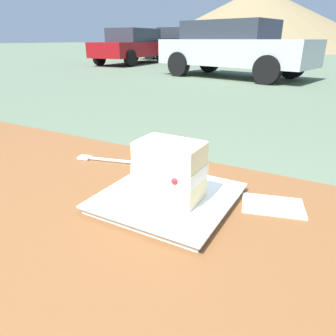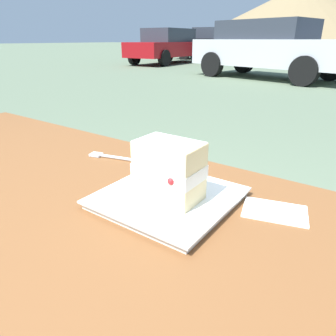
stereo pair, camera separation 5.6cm
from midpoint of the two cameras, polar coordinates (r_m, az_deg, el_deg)
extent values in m
cube|color=white|center=(0.59, -2.74, -5.79)|extent=(0.22, 0.22, 0.01)
cube|color=white|center=(0.58, -2.76, -5.09)|extent=(0.24, 0.24, 0.00)
cube|color=beige|center=(0.56, -2.52, -3.59)|extent=(0.11, 0.07, 0.04)
cube|color=white|center=(0.55, -2.58, -0.55)|extent=(0.12, 0.08, 0.02)
sphere|color=red|center=(0.51, -1.86, -2.50)|extent=(0.01, 0.01, 0.01)
sphere|color=red|center=(0.51, -1.55, -2.53)|extent=(0.01, 0.01, 0.01)
sphere|color=red|center=(0.56, 2.62, -0.33)|extent=(0.01, 0.01, 0.01)
cube|color=beige|center=(0.54, -2.64, 2.64)|extent=(0.11, 0.07, 0.04)
cube|color=white|center=(0.53, -2.68, 4.76)|extent=(0.11, 0.07, 0.00)
cylinder|color=silver|center=(0.79, -11.83, 1.30)|extent=(0.14, 0.04, 0.01)
cube|color=silver|center=(0.83, -17.11, 1.83)|extent=(0.03, 0.03, 0.01)
cube|color=white|center=(0.60, 16.32, -6.76)|extent=(0.13, 0.10, 0.00)
cube|color=#B7BABF|center=(9.60, 12.06, 20.20)|extent=(4.64, 2.56, 0.69)
cube|color=#2D333D|center=(9.71, 11.15, 23.79)|extent=(2.71, 1.97, 0.49)
cylinder|color=black|center=(9.76, 21.87, 17.14)|extent=(0.73, 0.36, 0.70)
cylinder|color=black|center=(8.26, 17.71, 16.91)|extent=(0.73, 0.36, 0.70)
cylinder|color=black|center=(11.05, 7.49, 18.97)|extent=(0.73, 0.36, 0.70)
cylinder|color=black|center=(9.75, 1.81, 18.66)|extent=(0.73, 0.36, 0.70)
cube|color=maroon|center=(14.88, -6.81, 21.01)|extent=(1.84, 4.37, 0.60)
cube|color=#2D333D|center=(15.06, -6.44, 23.24)|extent=(1.55, 2.47, 0.55)
cylinder|color=black|center=(13.32, -7.13, 19.51)|extent=(0.25, 0.66, 0.65)
cylinder|color=black|center=(14.23, -12.72, 19.36)|extent=(0.25, 0.66, 0.65)
cylinder|color=black|center=(15.69, -1.31, 20.14)|extent=(0.25, 0.66, 0.65)
cylinder|color=black|center=(16.47, -6.44, 20.14)|extent=(0.25, 0.66, 0.65)
cube|color=black|center=(18.29, 1.88, 21.70)|extent=(4.67, 2.69, 0.74)
cube|color=#2D333D|center=(18.23, 2.63, 23.70)|extent=(2.74, 2.07, 0.54)
cylinder|color=black|center=(17.90, -3.55, 20.46)|extent=(0.70, 0.36, 0.67)
cylinder|color=black|center=(19.53, -1.68, 20.68)|extent=(0.70, 0.36, 0.67)
cylinder|color=black|center=(17.14, 5.89, 20.29)|extent=(0.70, 0.36, 0.67)
cylinder|color=black|center=(18.83, 7.00, 20.46)|extent=(0.70, 0.36, 0.67)
cone|color=olive|center=(37.85, 16.17, 25.00)|extent=(26.05, 26.05, 6.07)
camera|label=1|loc=(0.03, -92.86, -1.20)|focal=32.92mm
camera|label=2|loc=(0.03, 87.14, 1.20)|focal=32.92mm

